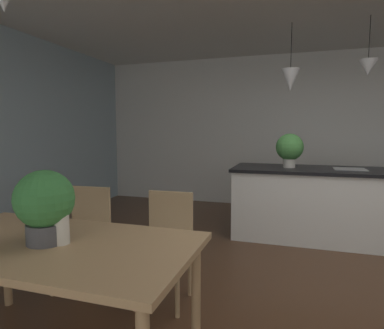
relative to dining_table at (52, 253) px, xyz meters
name	(u,v)px	position (x,y,z in m)	size (l,w,h in m)	color
ground_plane	(348,300)	(1.81, 1.31, -0.67)	(10.00, 8.40, 0.04)	#4C301E
wall_back_kitchen	(324,132)	(1.81, 4.57, 0.70)	(10.00, 0.12, 2.70)	silver
dining_table	(52,253)	(0.00, 0.00, 0.00)	(1.71, 0.92, 0.72)	tan
chair_far_right	(166,243)	(0.38, 0.83, -0.18)	(0.41, 0.41, 0.87)	tan
chair_far_left	(84,234)	(-0.39, 0.83, -0.18)	(0.42, 0.42, 0.87)	tan
kitchen_island	(322,203)	(1.70, 2.83, -0.19)	(2.23, 0.90, 0.91)	silver
pendant_over_island_main	(290,80)	(1.26, 2.83, 1.35)	(0.22, 0.22, 0.84)	black
pendant_over_island_aux	(368,67)	(2.13, 2.83, 1.46)	(0.21, 0.21, 0.68)	black
potted_plant_on_island	(290,148)	(1.28, 2.83, 0.50)	(0.35, 0.35, 0.44)	beige
potted_plant_on_table	(45,203)	(-0.01, -0.03, 0.30)	(0.34, 0.34, 0.43)	#4C4C51
vase_on_dining_table	(60,227)	(0.08, -0.01, 0.17)	(0.10, 0.10, 0.20)	silver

